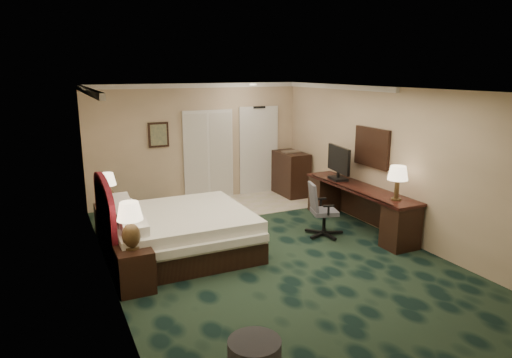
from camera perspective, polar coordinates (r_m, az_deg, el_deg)
name	(u,v)px	position (r m, az deg, el deg)	size (l,w,h in m)	color
floor	(271,256)	(7.62, 1.85, -9.62)	(5.00, 7.50, 0.00)	black
ceiling	(272,90)	(7.02, 2.02, 11.10)	(5.00, 7.50, 0.00)	silver
wall_back	(197,143)	(10.62, -7.34, 4.48)	(5.00, 0.00, 2.70)	tan
wall_front	(471,267)	(4.38, 25.25, -9.91)	(5.00, 0.00, 2.70)	tan
wall_left	(107,194)	(6.49, -18.14, -1.85)	(0.00, 7.50, 2.70)	tan
wall_right	(394,163)	(8.61, 16.92, 1.91)	(0.00, 7.50, 2.70)	tan
crown_molding	(272,93)	(7.02, 2.02, 10.69)	(5.00, 7.50, 0.10)	white
tile_patch	(248,204)	(10.45, -0.97, -3.11)	(3.20, 1.70, 0.01)	beige
headboard	(105,218)	(7.63, -18.32, -4.70)	(0.12, 2.00, 1.40)	#51101A
entry_door	(259,151)	(11.20, 0.32, 3.51)	(1.02, 0.06, 2.18)	white
closet_doors	(209,155)	(10.71, -5.96, 2.97)	(1.20, 0.06, 2.10)	beige
wall_art	(158,135)	(10.31, -12.10, 5.43)	(0.45, 0.06, 0.55)	#4C5C52
wall_mirror	(372,147)	(9.00, 14.28, 3.85)	(0.05, 0.95, 0.75)	white
bed	(181,233)	(7.73, -9.36, -6.67)	(2.22, 2.06, 0.71)	white
nightstand_near	(135,269)	(6.65, -14.94, -10.84)	(0.48, 0.55, 0.60)	black
nightstand_far	(108,220)	(8.96, -17.99, -4.85)	(0.44, 0.51, 0.55)	black
lamp_near	(131,226)	(6.45, -15.41, -5.63)	(0.35, 0.35, 0.66)	black
lamp_far	(108,189)	(8.83, -18.04, -1.20)	(0.32, 0.32, 0.60)	black
bed_bench	(229,225)	(8.46, -3.39, -5.76)	(0.42, 1.21, 0.41)	maroon
ottoman	(254,358)	(4.88, -0.19, -21.48)	(0.54, 0.54, 0.39)	#2C2C30
desk	(358,207)	(9.04, 12.66, -3.46)	(0.61, 2.84, 0.82)	black
tv	(339,163)	(9.33, 10.29, 1.96)	(0.07, 0.88, 0.69)	black
desk_lamp	(397,183)	(8.12, 17.24, -0.46)	(0.35, 0.35, 0.60)	black
desk_chair	(324,209)	(8.47, 8.56, -3.78)	(0.58, 0.55, 1.00)	#4D4B59
minibar	(291,174)	(11.14, 4.36, 0.67)	(0.56, 1.00, 1.06)	black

